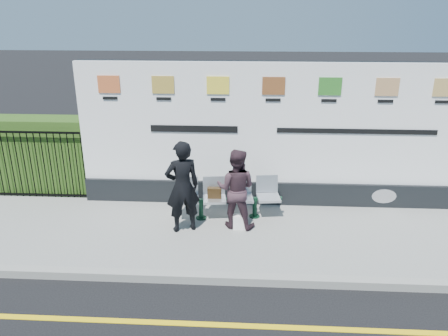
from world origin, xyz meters
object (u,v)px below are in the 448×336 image
Objects in this scene: bench at (228,207)px; woman_left at (182,187)px; woman_right at (236,189)px; billboard at (271,145)px.

bench is 1.17× the size of woman_left.
billboard is at bearing -110.83° from woman_right.
billboard is at bearing -162.96° from woman_left.
billboard is 1.59m from bench.
woman_right reaches higher than bench.
billboard is 3.86× the size of bench.
woman_left is 1.01m from woman_right.
woman_right is at bearing 170.43° from woman_left.
bench is 0.68m from woman_right.
billboard reaches higher than woman_right.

